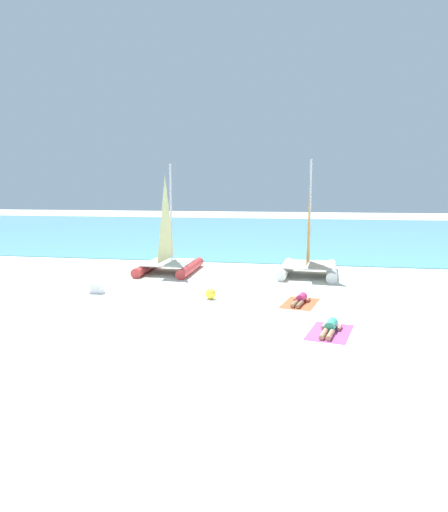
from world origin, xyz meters
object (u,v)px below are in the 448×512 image
Objects in this scene: sailboat_white at (308,258)px; towel_left at (300,303)px; towel_right at (330,332)px; sunbather_left at (301,299)px; cooler_box at (97,288)px; sailboat_red at (169,256)px; beach_ball at (210,294)px; sunbather_right at (330,327)px.

towel_left is (-0.18, -5.64, -0.80)m from sailboat_white.
towel_left is 3.39m from towel_right.
sailboat_white reaches higher than towel_right.
sunbather_left is 3.13× the size of cooler_box.
sailboat_red is 10.40× the size of cooler_box.
beach_ball reaches higher than sunbather_left.
sailboat_red is at bearing 142.60° from sunbather_right.
sunbather_right is at bearing -83.25° from sailboat_white.
sailboat_white is 9.68m from cooler_box.
sunbather_right is at bearing -73.53° from towel_left.
cooler_box is at bearing -170.52° from sunbather_left.
sailboat_red is 5.16m from cooler_box.
sailboat_white is at bearing 58.65° from beach_ball.
beach_ball is (3.21, -5.10, -0.58)m from sailboat_red.
sailboat_red is 6.65m from sailboat_white.
sailboat_white is 3.44× the size of sunbather_right.
sailboat_red is 0.97× the size of sailboat_white.
towel_right is at bearing -50.63° from sailboat_red.
cooler_box is at bearing 178.67° from towel_left.
beach_ball is (-3.25, -0.03, 0.06)m from sunbather_left.
sunbather_right is (0.01, 0.07, 0.13)m from towel_right.
sailboat_red reaches higher than towel_left.
towel_right is at bearing -74.05° from towel_left.
sailboat_white is (6.63, 0.51, 0.03)m from sailboat_red.
cooler_box is (-7.96, -5.46, -0.62)m from sailboat_white.
sailboat_red is 3.32× the size of sunbather_left.
sunbather_right reaches higher than towel_right.
sailboat_white is at bearing 94.85° from towel_right.
sailboat_white reaches higher than towel_left.
sailboat_red is 8.24m from sunbather_left.
sailboat_white is at bearing 98.64° from sunbather_left.
sailboat_white is 2.83× the size of towel_right.
sunbather_right is at bearing 79.03° from towel_right.
towel_left is 3.34m from sunbather_right.
beach_ball is (-4.19, 3.23, 0.06)m from sunbather_right.
beach_ball is at bearing 179.43° from towel_left.
towel_left is 0.14m from sunbather_left.
sailboat_red is 11.21m from towel_right.
sunbather_left is at bearing 116.93° from sunbather_right.
cooler_box reaches higher than towel_left.
sunbather_left reaches higher than towel_left.
sailboat_red is 11.16m from sunbather_right.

